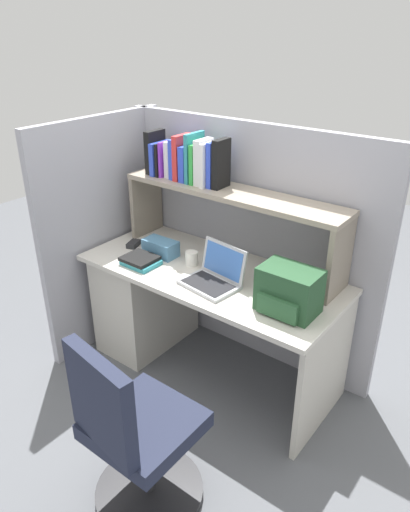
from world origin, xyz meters
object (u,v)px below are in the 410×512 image
Objects in this scene: office_chair at (135,441)px; paper_cup at (192,258)px; laptop at (215,276)px; computer_mouse at (134,244)px; backpack at (288,291)px; tissue_box at (161,248)px.

paper_cup is at bearing -56.16° from office_chair.
laptop is 3.28× the size of computer_mouse.
backpack reaches higher than laptop.
paper_cup is (-0.71, 0.10, -0.07)m from backpack.
tissue_box is at bearing -15.75° from computer_mouse.
laptop is 1.14× the size of backpack.
tissue_box is (-0.49, 0.09, -0.00)m from laptop.
computer_mouse is 1.38m from office_chair.
office_chair is (0.21, -0.87, -0.39)m from laptop.
laptop is 1.55× the size of tissue_box.
paper_cup is at bearing -15.62° from computer_mouse.
computer_mouse is at bearing 176.43° from backpack.
office_chair is at bearing -105.72° from backpack.
computer_mouse is at bearing -176.48° from paper_cup.
laptop is at bearing -11.62° from tissue_box.
tissue_box is at bearing 169.62° from laptop.
tissue_box is (-0.95, 0.09, -0.07)m from backpack.
paper_cup reaches higher than computer_mouse.
office_chair is (0.71, -0.96, -0.39)m from tissue_box.
tissue_box is (-0.24, -0.02, 0.01)m from paper_cup.
laptop is at bearing -22.63° from paper_cup.
backpack reaches higher than computer_mouse.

